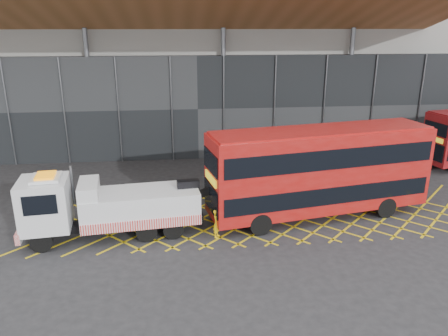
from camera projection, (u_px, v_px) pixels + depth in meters
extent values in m
plane|color=#242426|center=(173.00, 220.00, 24.06)|extent=(120.00, 120.00, 0.00)
cube|color=yellow|center=(84.00, 223.00, 23.58)|extent=(7.16, 7.16, 0.01)
cube|color=yellow|center=(84.00, 223.00, 23.58)|extent=(7.16, 7.16, 0.01)
cube|color=yellow|center=(114.00, 222.00, 23.74)|extent=(7.16, 7.16, 0.01)
cube|color=yellow|center=(114.00, 222.00, 23.74)|extent=(7.16, 7.16, 0.01)
cube|color=yellow|center=(144.00, 221.00, 23.90)|extent=(7.16, 7.16, 0.01)
cube|color=yellow|center=(144.00, 221.00, 23.90)|extent=(7.16, 7.16, 0.01)
cube|color=yellow|center=(173.00, 219.00, 24.06)|extent=(7.16, 7.16, 0.01)
cube|color=yellow|center=(173.00, 219.00, 24.06)|extent=(7.16, 7.16, 0.01)
cube|color=yellow|center=(202.00, 218.00, 24.22)|extent=(7.16, 7.16, 0.01)
cube|color=yellow|center=(202.00, 218.00, 24.22)|extent=(7.16, 7.16, 0.01)
cube|color=yellow|center=(230.00, 217.00, 24.38)|extent=(7.16, 7.16, 0.01)
cube|color=yellow|center=(230.00, 217.00, 24.38)|extent=(7.16, 7.16, 0.01)
cube|color=yellow|center=(259.00, 216.00, 24.54)|extent=(7.16, 7.16, 0.01)
cube|color=yellow|center=(259.00, 216.00, 24.54)|extent=(7.16, 7.16, 0.01)
cube|color=yellow|center=(286.00, 214.00, 24.70)|extent=(7.16, 7.16, 0.01)
cube|color=yellow|center=(286.00, 214.00, 24.70)|extent=(7.16, 7.16, 0.01)
cube|color=yellow|center=(314.00, 213.00, 24.86)|extent=(7.16, 7.16, 0.01)
cube|color=yellow|center=(314.00, 213.00, 24.86)|extent=(7.16, 7.16, 0.01)
cube|color=yellow|center=(341.00, 212.00, 25.02)|extent=(7.16, 7.16, 0.01)
cube|color=yellow|center=(341.00, 212.00, 25.02)|extent=(7.16, 7.16, 0.01)
cube|color=yellow|center=(368.00, 211.00, 25.18)|extent=(7.16, 7.16, 0.01)
cube|color=yellow|center=(368.00, 211.00, 25.18)|extent=(7.16, 7.16, 0.01)
cube|color=yellow|center=(394.00, 210.00, 25.34)|extent=(7.16, 7.16, 0.01)
cube|color=yellow|center=(394.00, 210.00, 25.34)|extent=(7.16, 7.16, 0.01)
cube|color=yellow|center=(420.00, 208.00, 25.50)|extent=(7.16, 7.16, 0.01)
cube|color=yellow|center=(420.00, 208.00, 25.50)|extent=(7.16, 7.16, 0.01)
cube|color=yellow|center=(446.00, 207.00, 25.66)|extent=(7.16, 7.16, 0.01)
cube|color=yellow|center=(446.00, 207.00, 25.66)|extent=(7.16, 7.16, 0.01)
cube|color=gray|center=(193.00, 39.00, 39.37)|extent=(55.00, 14.00, 18.00)
cube|color=black|center=(198.00, 108.00, 34.05)|extent=(55.00, 0.80, 8.00)
cube|color=#93582A|center=(167.00, 4.00, 28.00)|extent=(40.00, 11.93, 4.07)
cylinder|color=#595B60|center=(91.00, 98.00, 32.75)|extent=(0.36, 0.36, 10.00)
cylinder|color=#595B60|center=(223.00, 95.00, 33.75)|extent=(0.36, 0.36, 10.00)
cylinder|color=#595B60|center=(348.00, 93.00, 34.75)|extent=(0.36, 0.36, 10.00)
cube|color=black|center=(115.00, 223.00, 22.10)|extent=(8.98, 1.95, 0.33)
cube|color=white|center=(45.00, 204.00, 21.01)|extent=(2.51, 2.59, 2.44)
cube|color=black|center=(18.00, 198.00, 20.64)|extent=(0.28, 2.06, 1.03)
cube|color=red|center=(23.00, 229.00, 21.15)|extent=(0.51, 2.46, 0.52)
cube|color=orange|center=(45.00, 175.00, 20.60)|extent=(0.97, 1.22, 0.11)
cube|color=white|center=(141.00, 205.00, 22.09)|extent=(6.06, 3.00, 1.50)
cube|color=red|center=(142.00, 225.00, 21.15)|extent=(5.80, 0.72, 0.52)
cube|color=white|center=(88.00, 189.00, 21.24)|extent=(1.19, 2.35, 0.66)
cube|color=black|center=(188.00, 185.00, 22.31)|extent=(1.17, 0.60, 0.47)
cube|color=black|center=(206.00, 192.00, 22.66)|extent=(2.08, 0.56, 1.02)
cylinder|color=black|center=(42.00, 242.00, 20.53)|extent=(1.06, 0.44, 1.03)
cylinder|color=black|center=(48.00, 224.00, 22.36)|extent=(1.06, 0.44, 1.03)
cylinder|color=black|center=(173.00, 229.00, 21.81)|extent=(1.06, 0.44, 1.03)
cylinder|color=black|center=(169.00, 213.00, 23.64)|extent=(1.06, 0.44, 1.03)
cylinder|color=#595B60|center=(73.00, 185.00, 21.97)|extent=(0.13, 0.13, 2.07)
cube|color=#9E0F0C|center=(320.00, 169.00, 23.72)|extent=(12.54, 5.03, 4.31)
cube|color=black|center=(318.00, 187.00, 24.04)|extent=(12.07, 5.00, 0.94)
cube|color=black|center=(321.00, 152.00, 23.41)|extent=(12.07, 5.00, 1.06)
cube|color=black|center=(211.00, 198.00, 22.35)|extent=(0.52, 2.46, 1.45)
cube|color=black|center=(211.00, 162.00, 21.74)|extent=(0.52, 2.46, 1.06)
cube|color=yellow|center=(211.00, 179.00, 22.02)|extent=(0.42, 1.96, 0.39)
cube|color=#9E0F0C|center=(323.00, 130.00, 23.03)|extent=(12.26, 4.77, 0.13)
cylinder|color=black|center=(260.00, 224.00, 22.19)|extent=(1.20, 0.54, 1.16)
cylinder|color=black|center=(244.00, 205.00, 24.49)|extent=(1.20, 0.54, 1.16)
cylinder|color=black|center=(386.00, 207.00, 24.21)|extent=(1.20, 0.54, 1.16)
cylinder|color=black|center=(360.00, 191.00, 26.51)|extent=(1.20, 0.54, 1.16)
cube|color=black|center=(432.00, 151.00, 31.58)|extent=(0.50, 2.09, 1.23)
cube|color=black|center=(436.00, 129.00, 31.06)|extent=(0.50, 2.09, 0.90)
cube|color=yellow|center=(434.00, 139.00, 31.30)|extent=(0.41, 1.67, 0.33)
cylinder|color=black|center=(440.00, 158.00, 33.42)|extent=(1.02, 0.48, 0.98)
imported|color=yellow|center=(217.00, 223.00, 21.89)|extent=(0.54, 0.64, 1.48)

